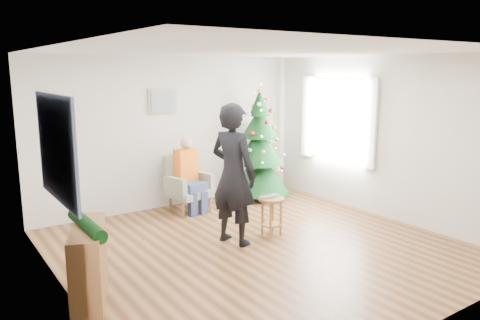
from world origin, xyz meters
TOP-DOWN VIEW (x-y plane):
  - floor at (0.00, 0.00)m, footprint 5.00×5.00m
  - ceiling at (0.00, 0.00)m, footprint 5.00×5.00m
  - wall_back at (0.00, 2.50)m, footprint 5.00×0.00m
  - wall_front at (0.00, -2.50)m, footprint 5.00×0.00m
  - wall_left at (-2.50, 0.00)m, footprint 0.00×5.00m
  - wall_right at (2.50, 0.00)m, footprint 0.00×5.00m
  - window_panel at (2.47, 1.00)m, footprint 0.04×1.30m
  - curtains at (2.44, 1.00)m, footprint 0.05×1.75m
  - christmas_tree at (1.55, 2.07)m, footprint 1.16×1.16m
  - stool at (0.43, 0.27)m, footprint 0.38×0.38m
  - laptop at (0.43, 0.27)m, footprint 0.32×0.22m
  - armchair at (0.02, 2.05)m, footprint 0.77×0.73m
  - seated_person at (0.03, 2.00)m, footprint 0.43×0.58m
  - standing_man at (-0.18, 0.35)m, footprint 0.67×0.82m
  - game_controller at (0.03, 0.32)m, footprint 0.08×0.13m
  - console at (-2.33, -0.18)m, footprint 0.65×1.04m
  - garland at (-2.33, -0.18)m, footprint 0.14×0.90m
  - tapestry at (-2.46, 0.30)m, footprint 0.03×1.50m
  - framed_picture at (-0.20, 2.46)m, footprint 0.52×0.05m

SIDE VIEW (x-z plane):
  - floor at x=0.00m, z-range 0.00..0.00m
  - stool at x=0.43m, z-range 0.01..0.57m
  - armchair at x=0.02m, z-range -0.13..0.83m
  - console at x=-2.33m, z-range 0.00..0.80m
  - laptop at x=0.43m, z-range 0.57..0.59m
  - seated_person at x=0.03m, z-range 0.01..1.27m
  - garland at x=-2.33m, z-range 0.75..0.89m
  - christmas_tree at x=1.55m, z-range -0.10..1.99m
  - standing_man at x=-0.18m, z-range 0.00..1.94m
  - game_controller at x=0.03m, z-range 1.28..1.31m
  - wall_back at x=0.00m, z-range -1.20..3.80m
  - wall_front at x=0.00m, z-range -1.20..3.80m
  - wall_left at x=-2.50m, z-range -1.20..3.80m
  - wall_right at x=2.50m, z-range -1.20..3.80m
  - window_panel at x=2.47m, z-range 0.80..2.20m
  - curtains at x=2.44m, z-range 0.75..2.25m
  - tapestry at x=-2.46m, z-range 0.98..2.12m
  - framed_picture at x=-0.20m, z-range 1.64..2.06m
  - ceiling at x=0.00m, z-range 2.60..2.60m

